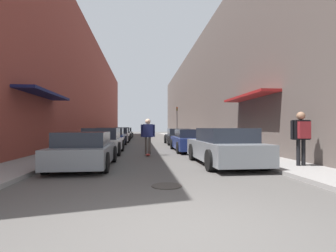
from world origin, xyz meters
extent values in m
plane|color=#4C4947|center=(0.00, 21.11, 0.00)|extent=(116.11, 116.11, 0.00)
cube|color=gray|center=(-4.42, 26.39, 0.06)|extent=(1.80, 52.78, 0.12)
cube|color=gray|center=(4.42, 26.39, 0.06)|extent=(1.80, 52.78, 0.12)
cube|color=brown|center=(-7.32, 26.39, 5.44)|extent=(4.00, 52.78, 10.87)
cube|color=#141947|center=(-4.92, 9.24, 2.90)|extent=(1.00, 4.80, 0.12)
cube|color=#564C47|center=(7.32, 26.39, 5.21)|extent=(4.00, 52.78, 10.42)
cube|color=maroon|center=(4.92, 9.24, 2.90)|extent=(1.00, 4.80, 0.12)
cube|color=gray|center=(-2.38, 5.75, 0.46)|extent=(1.80, 3.95, 0.58)
cube|color=#232833|center=(-2.38, 5.55, 0.97)|extent=(1.57, 2.06, 0.45)
cylinder|color=black|center=(-3.24, 6.96, 0.31)|extent=(0.18, 0.62, 0.62)
cylinder|color=black|center=(-1.53, 6.96, 0.31)|extent=(0.18, 0.62, 0.62)
cylinder|color=black|center=(-3.24, 4.53, 0.31)|extent=(0.18, 0.62, 0.62)
cylinder|color=black|center=(-1.53, 4.53, 0.31)|extent=(0.18, 0.62, 0.62)
cube|color=silver|center=(-2.44, 10.38, 0.48)|extent=(1.91, 3.94, 0.59)
cube|color=#232833|center=(-2.44, 10.19, 1.05)|extent=(1.66, 2.06, 0.55)
cylinder|color=black|center=(-3.35, 11.60, 0.33)|extent=(0.18, 0.66, 0.66)
cylinder|color=black|center=(-1.54, 11.60, 0.33)|extent=(0.18, 0.66, 0.66)
cylinder|color=black|center=(-3.35, 9.17, 0.33)|extent=(0.18, 0.66, 0.66)
cylinder|color=black|center=(-1.54, 9.17, 0.33)|extent=(0.18, 0.66, 0.66)
cube|color=navy|center=(-2.55, 15.35, 0.52)|extent=(1.95, 4.81, 0.66)
cube|color=#232833|center=(-2.55, 15.11, 1.09)|extent=(1.68, 2.51, 0.48)
cylinder|color=black|center=(-3.45, 16.83, 0.35)|extent=(0.18, 0.71, 0.71)
cylinder|color=black|center=(-1.64, 16.83, 0.35)|extent=(0.18, 0.71, 0.71)
cylinder|color=black|center=(-3.45, 13.88, 0.35)|extent=(0.18, 0.71, 0.71)
cylinder|color=black|center=(-1.64, 13.88, 0.35)|extent=(0.18, 0.71, 0.71)
cube|color=#B7B7BC|center=(-2.55, 21.20, 0.49)|extent=(1.98, 4.11, 0.64)
cube|color=#232833|center=(-2.55, 20.99, 1.05)|extent=(1.73, 2.14, 0.49)
cylinder|color=black|center=(-3.50, 22.47, 0.31)|extent=(0.18, 0.61, 0.61)
cylinder|color=black|center=(-1.60, 22.47, 0.31)|extent=(0.18, 0.61, 0.61)
cylinder|color=black|center=(-3.50, 19.93, 0.31)|extent=(0.18, 0.61, 0.61)
cylinder|color=black|center=(-1.60, 19.93, 0.31)|extent=(0.18, 0.61, 0.61)
cube|color=#515459|center=(-2.49, 26.50, 0.53)|extent=(1.74, 4.09, 0.70)
cube|color=#232833|center=(-2.49, 26.30, 1.13)|extent=(1.53, 2.13, 0.48)
cylinder|color=black|center=(-3.34, 27.77, 0.33)|extent=(0.18, 0.67, 0.67)
cylinder|color=black|center=(-1.64, 27.77, 0.33)|extent=(0.18, 0.67, 0.67)
cylinder|color=black|center=(-3.34, 25.24, 0.33)|extent=(0.18, 0.67, 0.67)
cylinder|color=black|center=(-1.64, 25.24, 0.33)|extent=(0.18, 0.67, 0.67)
cube|color=gray|center=(-2.55, 31.84, 0.48)|extent=(2.00, 4.32, 0.63)
cube|color=#232833|center=(-2.55, 31.63, 1.07)|extent=(1.74, 2.26, 0.54)
cylinder|color=black|center=(-3.50, 33.17, 0.31)|extent=(0.18, 0.62, 0.62)
cylinder|color=black|center=(-1.61, 33.17, 0.31)|extent=(0.18, 0.62, 0.62)
cylinder|color=black|center=(-3.50, 30.51, 0.31)|extent=(0.18, 0.62, 0.62)
cylinder|color=black|center=(-1.61, 30.51, 0.31)|extent=(0.18, 0.62, 0.62)
cube|color=gray|center=(2.50, 5.89, 0.52)|extent=(1.85, 4.51, 0.66)
cube|color=#232833|center=(2.50, 5.66, 1.09)|extent=(1.60, 2.36, 0.48)
cylinder|color=black|center=(1.63, 7.28, 0.34)|extent=(0.18, 0.68, 0.68)
cylinder|color=black|center=(3.38, 7.28, 0.34)|extent=(0.18, 0.68, 0.68)
cylinder|color=black|center=(1.63, 4.49, 0.34)|extent=(0.18, 0.68, 0.68)
cylinder|color=black|center=(3.38, 4.49, 0.34)|extent=(0.18, 0.68, 0.68)
cube|color=navy|center=(2.40, 11.36, 0.48)|extent=(2.00, 4.57, 0.62)
cube|color=#232833|center=(2.40, 11.14, 1.02)|extent=(1.74, 2.38, 0.46)
cylinder|color=black|center=(1.45, 12.77, 0.31)|extent=(0.18, 0.62, 0.62)
cylinder|color=black|center=(3.35, 12.77, 0.31)|extent=(0.18, 0.62, 0.62)
cylinder|color=black|center=(1.45, 9.96, 0.31)|extent=(0.18, 0.62, 0.62)
cylinder|color=black|center=(3.35, 9.96, 0.31)|extent=(0.18, 0.62, 0.62)
cube|color=#232326|center=(2.50, 17.50, 0.48)|extent=(1.92, 4.58, 0.57)
cube|color=#232833|center=(2.50, 17.27, 1.01)|extent=(1.64, 2.40, 0.49)
cylinder|color=black|center=(1.62, 18.91, 0.36)|extent=(0.18, 0.72, 0.72)
cylinder|color=black|center=(3.38, 18.91, 0.36)|extent=(0.18, 0.72, 0.72)
cylinder|color=black|center=(1.62, 16.09, 0.36)|extent=(0.18, 0.72, 0.72)
cylinder|color=black|center=(3.38, 16.09, 0.36)|extent=(0.18, 0.72, 0.72)
cube|color=#B2231E|center=(-0.15, 9.19, 0.07)|extent=(0.20, 0.78, 0.02)
cylinder|color=beige|center=(-0.22, 9.44, 0.03)|extent=(0.03, 0.06, 0.06)
cylinder|color=beige|center=(-0.07, 9.44, 0.03)|extent=(0.03, 0.06, 0.06)
cylinder|color=beige|center=(-0.22, 8.94, 0.03)|extent=(0.03, 0.06, 0.06)
cylinder|color=beige|center=(-0.07, 8.94, 0.03)|extent=(0.03, 0.06, 0.06)
cylinder|color=#47423D|center=(-0.23, 9.19, 0.48)|extent=(0.12, 0.12, 0.81)
cylinder|color=#47423D|center=(-0.06, 9.19, 0.48)|extent=(0.12, 0.12, 0.81)
cube|color=#191E4C|center=(-0.15, 9.19, 1.20)|extent=(0.48, 0.22, 0.62)
sphere|color=beige|center=(-0.15, 9.19, 1.64)|extent=(0.26, 0.26, 0.26)
cylinder|color=#191E4C|center=(-0.44, 9.19, 1.20)|extent=(0.10, 0.10, 0.59)
cylinder|color=#191E4C|center=(0.14, 9.19, 1.20)|extent=(0.10, 0.10, 0.59)
cylinder|color=#332D28|center=(0.10, 2.60, 0.01)|extent=(0.70, 0.70, 0.02)
cylinder|color=#2D2D2D|center=(3.85, 27.68, 1.97)|extent=(0.10, 0.10, 3.69)
cube|color=#332D0F|center=(3.85, 27.68, 3.59)|extent=(0.16, 0.16, 0.45)
sphere|color=red|center=(3.85, 27.59, 3.70)|extent=(0.11, 0.11, 0.11)
cylinder|color=black|center=(4.57, 4.56, 0.54)|extent=(0.12, 0.12, 0.83)
cylinder|color=black|center=(4.74, 4.56, 0.54)|extent=(0.12, 0.12, 0.83)
cube|color=black|center=(4.66, 4.56, 1.27)|extent=(0.50, 0.22, 0.64)
sphere|color=#8C664C|center=(4.66, 4.56, 1.73)|extent=(0.27, 0.27, 0.27)
cylinder|color=black|center=(4.36, 4.56, 1.27)|extent=(0.10, 0.10, 0.60)
cylinder|color=black|center=(4.95, 4.56, 1.27)|extent=(0.10, 0.10, 0.60)
cube|color=maroon|center=(4.66, 4.38, 1.27)|extent=(0.37, 0.14, 0.54)
camera|label=1|loc=(-0.49, -3.39, 1.35)|focal=28.00mm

